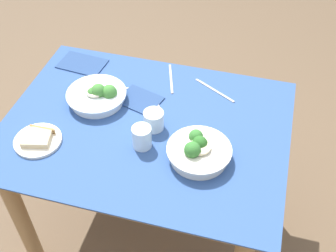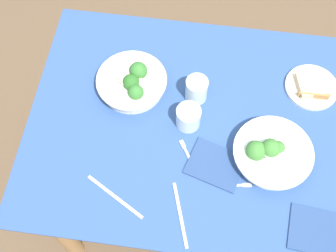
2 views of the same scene
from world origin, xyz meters
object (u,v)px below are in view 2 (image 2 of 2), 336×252
(broccoli_bowl_far, at_px, (133,83))
(broccoli_bowl_near, at_px, (271,153))
(napkin_folded_lower, at_px, (215,165))
(table_knife_right, at_px, (180,215))
(water_glass_side, at_px, (188,116))
(fork_by_near_bowl, at_px, (238,185))
(bread_side_plate, at_px, (312,87))
(table_knife_left, at_px, (115,197))
(water_glass_center, at_px, (196,89))
(napkin_folded_upper, at_px, (325,233))
(fork_by_far_bowl, at_px, (186,151))

(broccoli_bowl_far, xyz_separation_m, broccoli_bowl_near, (0.48, -0.20, -0.00))
(broccoli_bowl_near, relative_size, napkin_folded_lower, 1.48)
(broccoli_bowl_far, xyz_separation_m, table_knife_right, (0.22, -0.43, -0.03))
(water_glass_side, relative_size, fork_by_near_bowl, 0.86)
(broccoli_bowl_near, bearing_deg, table_knife_right, -138.65)
(bread_side_plate, relative_size, table_knife_left, 0.84)
(broccoli_bowl_far, relative_size, broccoli_bowl_near, 0.95)
(water_glass_center, xyz_separation_m, fork_by_near_bowl, (0.17, -0.31, -0.04))
(water_glass_side, bearing_deg, broccoli_bowl_near, -18.61)
(bread_side_plate, distance_m, table_knife_left, 0.77)
(table_knife_left, bearing_deg, napkin_folded_upper, 27.42)
(broccoli_bowl_far, xyz_separation_m, napkin_folded_upper, (0.65, -0.42, -0.03))
(water_glass_center, relative_size, napkin_folded_upper, 0.43)
(broccoli_bowl_near, relative_size, napkin_folded_upper, 1.19)
(broccoli_bowl_far, height_order, water_glass_side, broccoli_bowl_far)
(water_glass_center, xyz_separation_m, fork_by_far_bowl, (-0.01, -0.21, -0.04))
(water_glass_side, relative_size, fork_by_far_bowl, 0.94)
(broccoli_bowl_far, height_order, water_glass_center, broccoli_bowl_far)
(bread_side_plate, relative_size, water_glass_side, 2.26)
(table_knife_left, height_order, napkin_folded_lower, napkin_folded_lower)
(table_knife_right, relative_size, napkin_folded_upper, 0.96)
(fork_by_near_bowl, bearing_deg, table_knife_left, -176.27)
(fork_by_near_bowl, relative_size, napkin_folded_lower, 0.55)
(bread_side_plate, distance_m, napkin_folded_lower, 0.45)
(bread_side_plate, bearing_deg, napkin_folded_upper, -86.07)
(bread_side_plate, xyz_separation_m, water_glass_center, (-0.40, -0.09, 0.03))
(water_glass_center, bearing_deg, broccoli_bowl_near, -37.12)
(fork_by_near_bowl, height_order, napkin_folded_upper, napkin_folded_upper)
(water_glass_center, height_order, napkin_folded_upper, water_glass_center)
(napkin_folded_upper, height_order, napkin_folded_lower, same)
(water_glass_center, relative_size, water_glass_side, 1.12)
(broccoli_bowl_near, height_order, napkin_folded_upper, broccoli_bowl_near)
(bread_side_plate, relative_size, napkin_folded_lower, 1.07)
(fork_by_near_bowl, bearing_deg, broccoli_bowl_far, 131.69)
(water_glass_center, xyz_separation_m, table_knife_left, (-0.21, -0.39, -0.04))
(bread_side_plate, height_order, napkin_folded_upper, bread_side_plate)
(table_knife_right, bearing_deg, water_glass_center, 161.90)
(fork_by_far_bowl, relative_size, napkin_folded_upper, 0.41)
(broccoli_bowl_near, bearing_deg, napkin_folded_lower, -163.12)
(fork_by_far_bowl, relative_size, fork_by_near_bowl, 0.91)
(fork_by_far_bowl, xyz_separation_m, table_knife_left, (-0.20, -0.18, -0.00))
(water_glass_center, bearing_deg, fork_by_near_bowl, -61.50)
(broccoli_bowl_far, height_order, table_knife_right, broccoli_bowl_far)
(water_glass_side, distance_m, table_knife_right, 0.32)
(water_glass_center, relative_size, table_knife_left, 0.42)
(water_glass_side, xyz_separation_m, napkin_folded_upper, (0.45, -0.32, -0.04))
(bread_side_plate, xyz_separation_m, fork_by_far_bowl, (-0.41, -0.30, -0.01))
(broccoli_bowl_far, distance_m, table_knife_right, 0.48)
(broccoli_bowl_near, relative_size, water_glass_center, 2.78)
(broccoli_bowl_far, distance_m, water_glass_center, 0.22)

